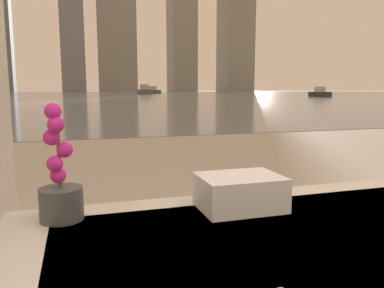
# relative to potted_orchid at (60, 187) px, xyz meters

# --- Properties ---
(potted_orchid) EXTENTS (0.14, 0.14, 0.38)m
(potted_orchid) POSITION_rel_potted_orchid_xyz_m (0.00, 0.00, 0.00)
(potted_orchid) COLOR #4C4C4C
(potted_orchid) RESTS_ON bathtub
(towel_stack) EXTENTS (0.29, 0.22, 0.12)m
(towel_stack) POSITION_rel_potted_orchid_xyz_m (0.61, -0.06, -0.05)
(towel_stack) COLOR white
(towel_stack) RESTS_ON bathtub
(harbor_water) EXTENTS (180.00, 110.00, 0.01)m
(harbor_water) POSITION_rel_potted_orchid_xyz_m (0.68, 61.05, -0.64)
(harbor_water) COLOR slate
(harbor_water) RESTS_ON ground_plane
(harbor_boat_0) EXTENTS (2.96, 4.08, 1.46)m
(harbor_boat_0) POSITION_rel_potted_orchid_xyz_m (15.25, 75.23, -0.12)
(harbor_boat_0) COLOR #335647
(harbor_boat_0) RESTS_ON harbor_water
(harbor_boat_1) EXTENTS (1.20, 3.25, 1.21)m
(harbor_boat_1) POSITION_rel_potted_orchid_xyz_m (28.41, 37.85, -0.21)
(harbor_boat_1) COLOR #2D2D33
(harbor_boat_1) RESTS_ON harbor_water
(harbor_boat_3) EXTENTS (1.88, 4.60, 1.69)m
(harbor_boat_3) POSITION_rel_potted_orchid_xyz_m (11.45, 63.30, -0.04)
(harbor_boat_3) COLOR #4C4C51
(harbor_boat_3) RESTS_ON harbor_water
(skyline_tower_2) EXTENTS (6.58, 11.88, 35.12)m
(skyline_tower_2) POSITION_rel_potted_orchid_xyz_m (-0.09, 117.05, 16.91)
(skyline_tower_2) COLOR slate
(skyline_tower_2) RESTS_ON ground_plane
(skyline_tower_4) EXTENTS (7.69, 9.84, 41.95)m
(skyline_tower_4) POSITION_rel_potted_orchid_xyz_m (33.26, 117.05, 20.33)
(skyline_tower_4) COLOR gray
(skyline_tower_4) RESTS_ON ground_plane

